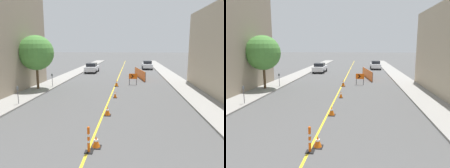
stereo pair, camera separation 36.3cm
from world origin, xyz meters
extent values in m
cube|color=gold|center=(0.00, 32.47, 0.00)|extent=(0.12, 64.94, 0.01)
cube|color=gray|center=(-7.46, 32.47, 0.06)|extent=(2.46, 64.94, 0.13)
cube|color=gray|center=(7.46, 32.47, 0.06)|extent=(2.46, 64.94, 0.13)
cube|color=black|center=(0.30, 8.52, 0.01)|extent=(0.44, 0.44, 0.03)
cone|color=orange|center=(0.30, 8.52, 0.27)|extent=(0.35, 0.35, 0.48)
cylinder|color=white|center=(0.30, 8.52, 0.33)|extent=(0.18, 0.18, 0.08)
cube|color=black|center=(0.31, 13.02, 0.01)|extent=(0.45, 0.45, 0.03)
cone|color=orange|center=(0.31, 13.02, 0.31)|extent=(0.36, 0.36, 0.55)
cylinder|color=white|center=(0.31, 13.02, 0.37)|extent=(0.19, 0.19, 0.09)
cube|color=black|center=(0.44, 17.86, 0.01)|extent=(0.34, 0.34, 0.03)
cone|color=orange|center=(0.44, 17.86, 0.30)|extent=(0.27, 0.27, 0.55)
cylinder|color=white|center=(0.44, 17.86, 0.37)|extent=(0.14, 0.14, 0.09)
cube|color=black|center=(0.19, 23.21, 0.01)|extent=(0.46, 0.46, 0.03)
cone|color=orange|center=(0.19, 23.21, 0.37)|extent=(0.37, 0.37, 0.68)
cylinder|color=white|center=(0.19, 23.21, 0.45)|extent=(0.19, 0.19, 0.11)
cube|color=black|center=(0.07, 8.04, 0.02)|extent=(0.35, 0.35, 0.04)
cylinder|color=#EF560C|center=(0.07, 8.04, 0.54)|extent=(0.11, 0.11, 1.01)
cylinder|color=white|center=(0.07, 8.04, 0.49)|extent=(0.12, 0.12, 0.10)
cylinder|color=white|center=(0.07, 8.04, 0.76)|extent=(0.12, 0.12, 0.10)
sphere|color=#EF560C|center=(0.07, 8.04, 1.08)|extent=(0.12, 0.12, 0.12)
cube|color=#EF560C|center=(2.00, 24.42, 0.98)|extent=(0.95, 0.10, 0.61)
cube|color=black|center=(1.93, 24.37, 1.07)|extent=(0.30, 0.03, 0.30)
cube|color=black|center=(1.93, 24.37, 0.90)|extent=(0.30, 0.03, 0.30)
cylinder|color=black|center=(1.60, 24.42, 0.34)|extent=(0.06, 0.06, 0.68)
cylinder|color=black|center=(2.40, 24.42, 0.34)|extent=(0.06, 0.06, 0.68)
cube|color=#EF560C|center=(2.95, 29.85, 0.61)|extent=(1.20, 7.10, 1.22)
cylinder|color=#262626|center=(3.53, 26.30, 0.61)|extent=(0.05, 0.05, 1.22)
cylinder|color=#262626|center=(2.36, 33.40, 0.61)|extent=(0.05, 0.05, 1.22)
cube|color=silver|center=(-4.78, 35.63, 0.68)|extent=(1.85, 4.32, 0.72)
cube|color=black|center=(-4.78, 35.42, 1.31)|extent=(1.55, 1.95, 0.55)
cylinder|color=black|center=(-5.64, 36.96, 0.32)|extent=(0.23, 0.64, 0.64)
cylinder|color=black|center=(-3.93, 36.96, 0.32)|extent=(0.23, 0.64, 0.64)
cylinder|color=black|center=(-5.64, 34.30, 0.32)|extent=(0.23, 0.64, 0.64)
cylinder|color=black|center=(-3.93, 34.30, 0.32)|extent=(0.23, 0.64, 0.64)
cube|color=silver|center=(4.83, 42.09, 0.68)|extent=(1.83, 4.31, 0.72)
cube|color=black|center=(4.83, 41.87, 1.31)|extent=(1.54, 1.95, 0.55)
cylinder|color=black|center=(3.97, 43.42, 0.32)|extent=(0.22, 0.64, 0.64)
cylinder|color=black|center=(5.68, 43.42, 0.32)|extent=(0.22, 0.64, 0.64)
cylinder|color=black|center=(3.97, 40.75, 0.32)|extent=(0.22, 0.64, 0.64)
cylinder|color=black|center=(5.68, 40.75, 0.32)|extent=(0.22, 0.64, 0.64)
cylinder|color=#4C4C51|center=(-6.58, 21.93, 0.69)|extent=(0.05, 0.05, 1.12)
cube|color=#565B60|center=(-6.58, 21.93, 1.35)|extent=(0.12, 0.10, 0.22)
sphere|color=#565B60|center=(-6.58, 21.93, 1.46)|extent=(0.11, 0.11, 0.11)
cylinder|color=#4C4C51|center=(-6.58, 14.79, 0.67)|extent=(0.05, 0.05, 1.08)
cube|color=#565B60|center=(-6.58, 14.79, 1.32)|extent=(0.12, 0.10, 0.22)
sphere|color=#565B60|center=(-6.58, 14.79, 1.43)|extent=(0.11, 0.11, 0.11)
cylinder|color=#4C3823|center=(-7.59, 20.60, 1.28)|extent=(0.24, 0.24, 2.31)
sphere|color=#478438|center=(-7.59, 20.60, 3.73)|extent=(3.44, 3.44, 3.44)
camera|label=1|loc=(1.79, -0.35, 4.40)|focal=35.00mm
camera|label=2|loc=(2.15, -0.31, 4.40)|focal=35.00mm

